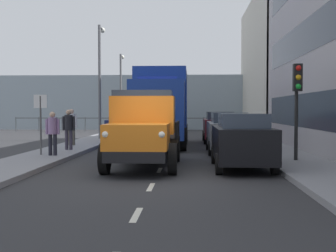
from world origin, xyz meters
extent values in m
plane|color=#2D2D30|center=(0.00, -7.48, 0.00)|extent=(80.00, 80.00, 0.00)
cube|color=gray|center=(-4.53, -7.48, 0.07)|extent=(2.12, 37.64, 0.15)
cube|color=gray|center=(4.53, -7.48, 0.07)|extent=(2.12, 37.64, 0.15)
cube|color=silver|center=(0.00, 4.01, 0.00)|extent=(0.12, 1.10, 0.01)
cube|color=silver|center=(0.00, 1.21, 0.00)|extent=(0.12, 1.10, 0.01)
cube|color=silver|center=(0.00, -1.74, 0.00)|extent=(0.12, 1.10, 0.01)
cube|color=silver|center=(0.00, -4.20, 0.00)|extent=(0.12, 1.10, 0.01)
cube|color=silver|center=(0.00, -6.42, 0.00)|extent=(0.12, 1.10, 0.01)
cube|color=silver|center=(0.00, -9.04, 0.00)|extent=(0.12, 1.10, 0.01)
cube|color=silver|center=(0.00, -11.95, 0.00)|extent=(0.12, 1.10, 0.01)
cube|color=silver|center=(0.00, -14.24, 0.00)|extent=(0.12, 1.10, 0.01)
cube|color=silver|center=(0.00, -16.87, 0.00)|extent=(0.12, 1.10, 0.01)
cube|color=silver|center=(0.00, -19.55, 0.00)|extent=(0.12, 1.10, 0.01)
cube|color=silver|center=(0.00, -21.93, 0.00)|extent=(0.12, 1.10, 0.01)
cube|color=#2D3847|center=(-5.62, -3.64, 1.80)|extent=(0.08, 21.26, 1.40)
cube|color=#2D3847|center=(-5.62, -3.64, 4.80)|extent=(0.08, 21.26, 1.40)
cube|color=beige|center=(-9.04, -22.85, 5.14)|extent=(6.90, 14.76, 10.29)
cube|color=#84939E|center=(0.00, -29.30, 2.50)|extent=(80.00, 0.80, 5.00)
cylinder|color=#4C5156|center=(-12.00, -25.70, 0.60)|extent=(0.08, 0.08, 1.20)
cylinder|color=#4C5156|center=(-10.00, -25.70, 0.60)|extent=(0.08, 0.08, 1.20)
cylinder|color=#4C5156|center=(-8.00, -25.70, 0.60)|extent=(0.08, 0.08, 1.20)
cylinder|color=#4C5156|center=(-6.00, -25.70, 0.60)|extent=(0.08, 0.08, 1.20)
cylinder|color=#4C5156|center=(-4.00, -25.70, 0.60)|extent=(0.08, 0.08, 1.20)
cylinder|color=#4C5156|center=(-2.00, -25.70, 0.60)|extent=(0.08, 0.08, 1.20)
cylinder|color=#4C5156|center=(0.00, -25.70, 0.60)|extent=(0.08, 0.08, 1.20)
cylinder|color=#4C5156|center=(2.00, -25.70, 0.60)|extent=(0.08, 0.08, 1.20)
cylinder|color=#4C5156|center=(4.00, -25.70, 0.60)|extent=(0.08, 0.08, 1.20)
cylinder|color=#4C5156|center=(6.00, -25.70, 0.60)|extent=(0.08, 0.08, 1.20)
cylinder|color=#4C5156|center=(8.00, -25.70, 0.60)|extent=(0.08, 0.08, 1.20)
cylinder|color=#4C5156|center=(10.00, -25.70, 0.60)|extent=(0.08, 0.08, 1.20)
cylinder|color=#4C5156|center=(12.00, -25.70, 0.60)|extent=(0.08, 0.08, 1.20)
cylinder|color=#4C5156|center=(14.00, -25.70, 0.60)|extent=(0.08, 0.08, 1.20)
cube|color=#4C5156|center=(0.00, -25.70, 1.12)|extent=(28.00, 0.08, 0.08)
cube|color=black|center=(0.53, -2.50, 0.60)|extent=(1.64, 5.60, 0.30)
cube|color=orange|center=(0.53, -0.65, 1.10)|extent=(1.72, 1.90, 0.70)
cube|color=silver|center=(0.53, 0.24, 1.07)|extent=(1.16, 0.08, 0.56)
sphere|color=white|center=(-0.20, 0.24, 1.20)|extent=(0.20, 0.20, 0.20)
sphere|color=white|center=(1.27, 0.24, 1.20)|extent=(0.20, 0.20, 0.20)
cube|color=orange|center=(0.53, -2.16, 1.67)|extent=(1.93, 1.34, 1.15)
cube|color=#2D3847|center=(0.53, -2.16, 2.15)|extent=(1.78, 1.23, 0.56)
cube|color=#2D2319|center=(0.53, -3.84, 0.83)|extent=(2.10, 2.80, 0.16)
cube|color=black|center=(-0.48, -3.84, 1.15)|extent=(0.08, 2.80, 0.56)
cube|color=black|center=(1.54, -3.84, 1.15)|extent=(0.08, 2.80, 0.56)
cylinder|color=black|center=(-0.43, -0.82, 0.45)|extent=(0.24, 0.90, 0.90)
cylinder|color=black|center=(1.50, -0.82, 0.45)|extent=(0.24, 0.90, 0.90)
cylinder|color=black|center=(-0.43, -4.04, 0.45)|extent=(0.24, 0.90, 0.90)
cylinder|color=black|center=(1.50, -4.04, 0.45)|extent=(0.24, 0.90, 0.90)
cube|color=#193899|center=(0.54, -7.99, 1.82)|extent=(2.40, 2.21, 2.60)
cube|color=#2D3847|center=(0.54, -7.99, 2.39)|extent=(2.20, 2.04, 0.80)
cube|color=#1933B2|center=(0.54, -7.99, 3.22)|extent=(1.75, 0.20, 0.16)
cube|color=#193899|center=(0.54, -11.99, 2.37)|extent=(2.50, 5.95, 3.00)
cube|color=black|center=(0.54, -11.05, 0.70)|extent=(2.00, 8.07, 0.36)
cylinder|color=black|center=(-0.61, -8.08, 0.52)|extent=(0.28, 1.04, 1.04)
cylinder|color=black|center=(1.69, -8.08, 0.52)|extent=(0.28, 1.04, 1.04)
cylinder|color=black|center=(-0.61, -11.69, 0.52)|extent=(0.28, 1.04, 1.04)
cylinder|color=black|center=(1.69, -11.69, 0.52)|extent=(0.28, 1.04, 1.04)
cylinder|color=black|center=(-0.61, -13.82, 0.52)|extent=(0.28, 1.04, 1.04)
cylinder|color=black|center=(1.69, -13.82, 0.52)|extent=(0.28, 1.04, 1.04)
cube|color=black|center=(-2.52, -2.20, 0.80)|extent=(1.65, 4.07, 1.00)
cube|color=#2D3847|center=(-2.52, -2.00, 1.51)|extent=(1.36, 2.24, 0.42)
cylinder|color=black|center=(-1.74, -3.46, 0.30)|extent=(0.18, 0.60, 0.60)
cylinder|color=black|center=(-3.31, -3.46, 0.30)|extent=(0.18, 0.60, 0.60)
cylinder|color=black|center=(-1.74, -0.93, 0.30)|extent=(0.18, 0.60, 0.60)
cylinder|color=black|center=(-3.31, -0.93, 0.30)|extent=(0.18, 0.60, 0.60)
cube|color=slate|center=(-2.52, -7.33, 0.80)|extent=(1.67, 4.25, 1.00)
cube|color=#2D3847|center=(-2.52, -7.13, 1.51)|extent=(1.37, 2.34, 0.42)
cylinder|color=black|center=(-1.73, -8.65, 0.30)|extent=(0.18, 0.60, 0.60)
cylinder|color=black|center=(-3.31, -8.65, 0.30)|extent=(0.18, 0.60, 0.60)
cylinder|color=black|center=(-1.73, -6.01, 0.30)|extent=(0.18, 0.60, 0.60)
cylinder|color=black|center=(-3.31, -6.01, 0.30)|extent=(0.18, 0.60, 0.60)
cube|color=maroon|center=(-2.52, -13.29, 0.80)|extent=(1.70, 4.15, 1.00)
cube|color=#2D3847|center=(-2.52, -13.09, 1.51)|extent=(1.39, 2.28, 0.42)
cylinder|color=black|center=(-1.72, -14.57, 0.30)|extent=(0.18, 0.60, 0.60)
cylinder|color=black|center=(-3.33, -14.57, 0.30)|extent=(0.18, 0.60, 0.60)
cylinder|color=black|center=(-1.72, -12.00, 0.30)|extent=(0.18, 0.60, 0.60)
cylinder|color=black|center=(-3.33, -12.00, 0.30)|extent=(0.18, 0.60, 0.60)
cube|color=navy|center=(2.52, -12.91, 0.80)|extent=(1.83, 4.42, 1.00)
cube|color=#2D3847|center=(2.52, -13.11, 1.51)|extent=(1.50, 2.43, 0.42)
cylinder|color=black|center=(1.65, -11.53, 0.30)|extent=(0.18, 0.60, 0.60)
cylinder|color=black|center=(3.39, -11.53, 0.30)|extent=(0.18, 0.60, 0.60)
cylinder|color=black|center=(1.65, -14.28, 0.30)|extent=(0.18, 0.60, 0.60)
cylinder|color=black|center=(3.39, -14.28, 0.30)|extent=(0.18, 0.60, 0.60)
cube|color=white|center=(2.52, -19.40, 0.80)|extent=(1.78, 4.13, 1.00)
cube|color=#2D3847|center=(2.52, -19.60, 1.51)|extent=(1.46, 2.27, 0.42)
cylinder|color=black|center=(1.67, -18.11, 0.30)|extent=(0.18, 0.60, 0.60)
cylinder|color=black|center=(3.37, -18.11, 0.30)|extent=(0.18, 0.60, 0.60)
cylinder|color=black|center=(1.67, -20.68, 0.30)|extent=(0.18, 0.60, 0.60)
cylinder|color=black|center=(3.37, -20.68, 0.30)|extent=(0.18, 0.60, 0.60)
cylinder|color=black|center=(4.06, -4.50, 0.54)|extent=(0.14, 0.14, 0.78)
cylinder|color=black|center=(4.24, -4.50, 0.54)|extent=(0.14, 0.14, 0.78)
cylinder|color=gray|center=(4.15, -4.50, 1.24)|extent=(0.34, 0.34, 0.62)
cylinder|color=gray|center=(3.93, -4.50, 1.21)|extent=(0.09, 0.09, 0.57)
cylinder|color=gray|center=(4.37, -4.50, 1.21)|extent=(0.09, 0.09, 0.57)
sphere|color=tan|center=(4.15, -4.50, 1.66)|extent=(0.21, 0.21, 0.21)
cylinder|color=#383342|center=(4.11, -6.84, 0.56)|extent=(0.14, 0.14, 0.82)
cylinder|color=#383342|center=(4.29, -6.84, 0.56)|extent=(0.14, 0.14, 0.82)
cylinder|color=black|center=(4.20, -6.84, 1.29)|extent=(0.34, 0.34, 0.65)
cylinder|color=black|center=(3.98, -6.84, 1.26)|extent=(0.09, 0.09, 0.60)
cylinder|color=black|center=(4.42, -6.84, 1.26)|extent=(0.09, 0.09, 0.60)
sphere|color=tan|center=(4.20, -6.84, 1.73)|extent=(0.22, 0.22, 0.22)
cylinder|color=#4C473D|center=(4.63, -9.25, 0.57)|extent=(0.14, 0.14, 0.83)
cylinder|color=#4C473D|center=(4.81, -9.25, 0.57)|extent=(0.14, 0.14, 0.83)
cylinder|color=silver|center=(4.72, -9.25, 1.31)|extent=(0.34, 0.34, 0.66)
cylinder|color=silver|center=(4.50, -9.25, 1.28)|extent=(0.09, 0.09, 0.61)
cylinder|color=silver|center=(4.94, -9.25, 1.28)|extent=(0.09, 0.09, 0.61)
sphere|color=tan|center=(4.72, -9.25, 1.75)|extent=(0.23, 0.23, 0.23)
cylinder|color=black|center=(-4.47, -3.42, 1.75)|extent=(0.12, 0.12, 3.20)
cube|color=black|center=(-4.47, -3.28, 2.90)|extent=(0.28, 0.24, 0.90)
sphere|color=red|center=(-4.47, -3.16, 3.20)|extent=(0.18, 0.18, 0.18)
sphere|color=orange|center=(-4.47, -3.16, 2.90)|extent=(0.18, 0.18, 0.18)
sphere|color=green|center=(-4.47, -3.16, 2.60)|extent=(0.18, 0.18, 0.18)
cylinder|color=#59595B|center=(4.36, -14.07, 3.44)|extent=(0.16, 0.16, 6.59)
cylinder|color=#59595B|center=(4.36, -14.52, 6.64)|extent=(0.10, 0.90, 0.10)
sphere|color=silver|center=(4.36, -14.97, 6.59)|extent=(0.32, 0.32, 0.32)
cylinder|color=#59595B|center=(4.71, -24.10, 3.23)|extent=(0.16, 0.16, 6.16)
cylinder|color=#59595B|center=(4.71, -24.55, 6.21)|extent=(0.10, 0.90, 0.10)
sphere|color=silver|center=(4.71, -25.00, 6.16)|extent=(0.32, 0.32, 0.32)
cylinder|color=#4C4C4C|center=(4.67, -4.73, 1.25)|extent=(0.07, 0.07, 2.20)
cube|color=silver|center=(4.67, -4.73, 2.15)|extent=(0.50, 0.04, 0.50)
camera|label=1|loc=(-0.95, 11.73, 1.84)|focal=47.85mm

